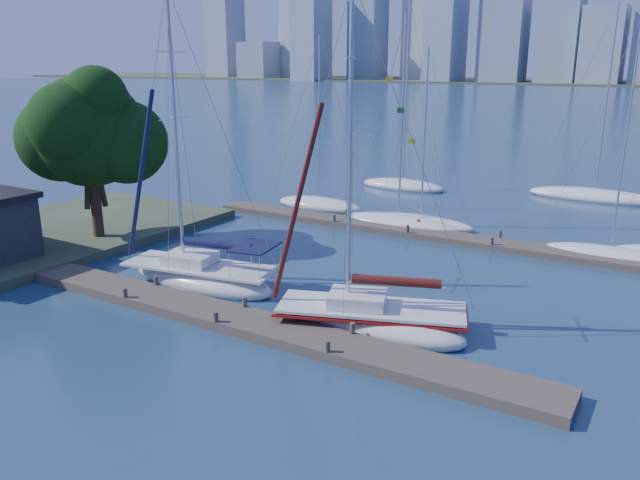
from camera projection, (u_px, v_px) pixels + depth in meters
The scene contains 13 objects.
ground at pixel (231, 323), 24.89m from camera, with size 700.00×700.00×0.00m, color #162F48.
near_dock at pixel (231, 318), 24.83m from camera, with size 26.00×2.00×0.40m, color #453C32.
far_dock at pixel (428, 234), 37.00m from camera, with size 30.00×1.80×0.36m, color #453C32.
shore at pixel (32, 239), 35.74m from camera, with size 12.00×22.00×0.50m, color #38472D.
tree at pixel (89, 129), 33.78m from camera, with size 7.87×7.15×9.89m.
sailboat_navy at pixel (201, 261), 28.95m from camera, with size 8.28×3.91×13.71m.
sailboat_maroon at pixel (371, 302), 24.14m from camera, with size 8.19×5.05×13.34m.
bg_boat_0 at pixel (319, 204), 44.38m from camera, with size 7.03×4.31×12.09m.
bg_boat_1 at pixel (398, 223), 39.26m from camera, with size 8.12×5.16×13.09m.
bg_boat_2 at pixel (421, 222), 39.58m from camera, with size 7.32×3.85×11.20m.
bg_boat_4 at pixel (610, 255), 32.84m from camera, with size 7.13×2.55×12.58m.
bg_boat_6 at pixel (403, 185), 51.13m from camera, with size 7.40×3.58×15.16m.
bg_boat_7 at pixel (595, 196), 46.96m from camera, with size 9.90×5.05×14.50m.
Camera 1 is at (14.95, -17.84, 10.07)m, focal length 35.00 mm.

